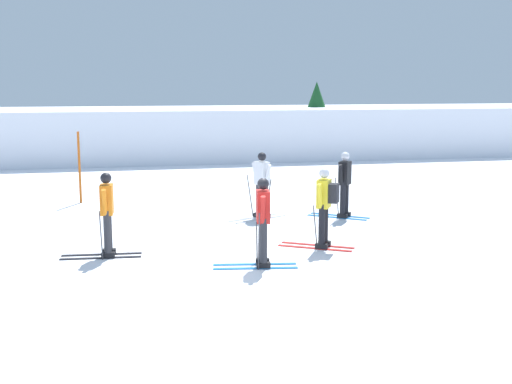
% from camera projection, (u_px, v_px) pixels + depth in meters
% --- Properties ---
extents(ground_plane, '(120.00, 120.00, 0.00)m').
position_uv_depth(ground_plane, '(224.00, 267.00, 12.39)').
color(ground_plane, white).
extents(far_snow_ridge, '(80.00, 6.54, 2.29)m').
position_uv_depth(far_snow_ridge, '(160.00, 133.00, 30.43)').
color(far_snow_ridge, white).
rests_on(far_snow_ridge, ground).
extents(skier_white, '(1.60, 1.04, 1.71)m').
position_uv_depth(skier_white, '(262.00, 183.00, 16.78)').
color(skier_white, silver).
rests_on(skier_white, ground).
extents(skier_black, '(1.50, 1.26, 1.71)m').
position_uv_depth(skier_black, '(344.00, 183.00, 16.84)').
color(skier_black, '#237AC6').
rests_on(skier_black, ground).
extents(skier_red, '(1.64, 1.00, 1.71)m').
position_uv_depth(skier_red, '(263.00, 220.00, 12.29)').
color(skier_red, '#237AC6').
rests_on(skier_red, ground).
extents(skier_yellow, '(1.56, 1.14, 1.71)m').
position_uv_depth(skier_yellow, '(325.00, 204.00, 13.70)').
color(skier_yellow, red).
rests_on(skier_yellow, ground).
extents(skier_orange, '(1.62, 1.00, 1.71)m').
position_uv_depth(skier_orange, '(107.00, 212.00, 13.02)').
color(skier_orange, black).
rests_on(skier_orange, ground).
extents(trail_marker_pole, '(0.07, 0.07, 2.08)m').
position_uv_depth(trail_marker_pole, '(79.00, 167.00, 18.88)').
color(trail_marker_pole, '#C65614').
rests_on(trail_marker_pole, ground).
extents(conifer_far_left, '(2.13, 2.13, 3.52)m').
position_uv_depth(conifer_far_left, '(316.00, 113.00, 31.77)').
color(conifer_far_left, '#513823').
rests_on(conifer_far_left, ground).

